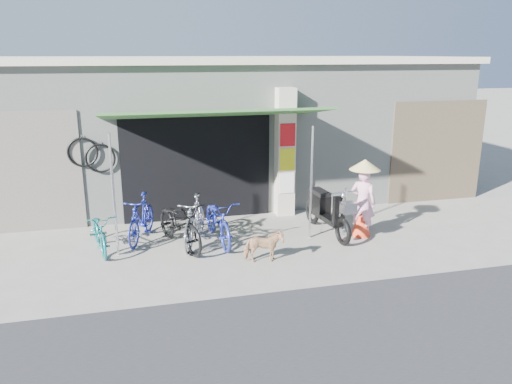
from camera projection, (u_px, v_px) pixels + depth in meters
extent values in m
plane|color=gray|center=(279.00, 255.00, 9.61)|extent=(80.00, 80.00, 0.00)
cube|color=#9FA59D|center=(228.00, 127.00, 13.91)|extent=(12.00, 5.00, 3.50)
cube|color=beige|center=(227.00, 60.00, 13.42)|extent=(12.30, 5.30, 0.16)
cube|color=black|center=(197.00, 166.00, 11.41)|extent=(3.40, 0.06, 2.50)
cube|color=black|center=(198.00, 196.00, 11.60)|extent=(3.06, 0.04, 1.10)
torus|color=black|center=(100.00, 158.00, 10.80)|extent=(0.65, 0.05, 0.65)
cylinder|color=silver|center=(99.00, 144.00, 10.74)|extent=(0.02, 0.02, 0.12)
torus|color=black|center=(83.00, 152.00, 10.68)|extent=(0.65, 0.05, 0.65)
cylinder|color=silver|center=(81.00, 137.00, 10.61)|extent=(0.02, 0.02, 0.12)
cube|color=beige|center=(285.00, 153.00, 11.69)|extent=(0.42, 0.42, 3.00)
cube|color=red|center=(288.00, 135.00, 11.37)|extent=(0.36, 0.02, 0.52)
cube|color=yellow|center=(287.00, 159.00, 11.52)|extent=(0.36, 0.02, 0.52)
cube|color=silver|center=(287.00, 183.00, 11.67)|extent=(0.36, 0.02, 0.50)
cube|color=#2C5C29|center=(215.00, 114.00, 10.26)|extent=(4.60, 1.88, 0.35)
cylinder|color=silver|center=(114.00, 196.00, 9.30)|extent=(0.05, 0.05, 2.36)
cylinder|color=silver|center=(311.00, 183.00, 10.20)|extent=(0.05, 0.05, 2.36)
cube|color=brown|center=(437.00, 152.00, 12.84)|extent=(2.60, 0.06, 2.60)
cube|color=#6B665B|center=(18.00, 173.00, 10.52)|extent=(2.60, 0.06, 2.60)
imported|color=#186A6C|center=(100.00, 231.00, 9.71)|extent=(0.81, 1.59, 0.80)
imported|color=navy|center=(141.00, 218.00, 10.23)|extent=(0.95, 1.66, 0.96)
imported|color=black|center=(180.00, 224.00, 9.89)|extent=(1.23, 1.96, 0.97)
imported|color=#B5B5BA|center=(194.00, 221.00, 9.99)|extent=(1.02, 1.72, 1.00)
imported|color=navy|center=(218.00, 220.00, 10.16)|extent=(0.79, 1.84, 0.94)
imported|color=#A18E55|center=(263.00, 247.00, 9.19)|extent=(0.76, 0.40, 0.61)
torus|color=black|center=(343.00, 232.00, 10.02)|extent=(0.15, 0.58, 0.57)
torus|color=black|center=(312.00, 212.00, 11.29)|extent=(0.15, 0.58, 0.57)
cube|color=black|center=(327.00, 218.00, 10.64)|extent=(0.34, 1.04, 0.11)
cube|color=black|center=(319.00, 202.00, 10.91)|extent=(0.34, 0.62, 0.37)
cube|color=black|center=(320.00, 192.00, 10.85)|extent=(0.32, 0.61, 0.10)
cube|color=black|center=(339.00, 211.00, 10.12)|extent=(0.25, 0.13, 0.60)
cylinder|color=silver|center=(344.00, 192.00, 9.84)|extent=(0.56, 0.09, 0.03)
cube|color=silver|center=(348.00, 208.00, 9.73)|extent=(0.30, 0.24, 0.21)
imported|color=pink|center=(363.00, 202.00, 10.42)|extent=(0.64, 0.62, 1.48)
cone|color=red|center=(361.00, 225.00, 10.56)|extent=(0.38, 0.38, 0.46)
cone|color=#DCC376|center=(365.00, 165.00, 10.21)|extent=(0.64, 0.64, 0.22)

